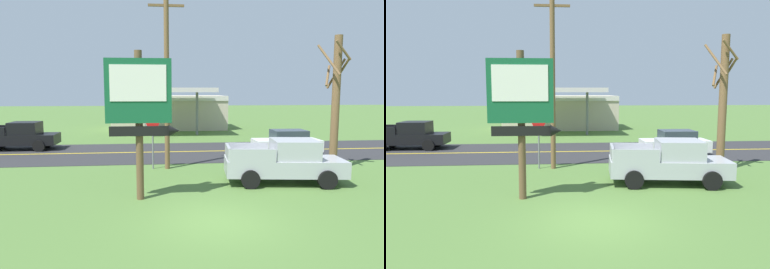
# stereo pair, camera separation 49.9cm
# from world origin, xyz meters

# --- Properties ---
(ground_plane) EXTENTS (180.00, 180.00, 0.00)m
(ground_plane) POSITION_xyz_m (0.00, 0.00, 0.00)
(ground_plane) COLOR #4C7033
(road_asphalt) EXTENTS (140.00, 8.00, 0.02)m
(road_asphalt) POSITION_xyz_m (0.00, 13.00, 0.01)
(road_asphalt) COLOR #2B2B2D
(road_asphalt) RESTS_ON ground
(road_centre_line) EXTENTS (126.00, 0.20, 0.01)m
(road_centre_line) POSITION_xyz_m (0.00, 13.00, 0.02)
(road_centre_line) COLOR gold
(road_centre_line) RESTS_ON road_asphalt
(motel_sign) EXTENTS (2.70, 0.54, 5.58)m
(motel_sign) POSITION_xyz_m (-2.47, 2.52, 3.60)
(motel_sign) COLOR brown
(motel_sign) RESTS_ON ground
(stop_sign) EXTENTS (0.80, 0.08, 2.95)m
(stop_sign) POSITION_xyz_m (-2.08, 7.91, 2.03)
(stop_sign) COLOR slate
(stop_sign) RESTS_ON ground
(utility_pole) EXTENTS (2.03, 0.26, 9.69)m
(utility_pole) POSITION_xyz_m (-1.32, 7.91, 5.17)
(utility_pole) COLOR brown
(utility_pole) RESTS_ON ground
(bare_tree) EXTENTS (1.55, 1.63, 6.88)m
(bare_tree) POSITION_xyz_m (7.20, 6.60, 3.61)
(bare_tree) COLOR brown
(bare_tree) RESTS_ON ground
(gas_station) EXTENTS (12.00, 11.50, 4.40)m
(gas_station) POSITION_xyz_m (-0.45, 28.00, 1.94)
(gas_station) COLOR beige
(gas_station) RESTS_ON ground
(pickup_silver_parked_on_lawn) EXTENTS (5.40, 2.72, 1.96)m
(pickup_silver_parked_on_lawn) POSITION_xyz_m (3.82, 4.41, 0.96)
(pickup_silver_parked_on_lawn) COLOR #A8AAAF
(pickup_silver_parked_on_lawn) RESTS_ON ground
(pickup_black_on_road) EXTENTS (5.20, 2.24, 1.96)m
(pickup_black_on_road) POSITION_xyz_m (-11.39, 15.00, 0.96)
(pickup_black_on_road) COLOR black
(pickup_black_on_road) RESTS_ON ground
(car_white_near_lane) EXTENTS (4.20, 2.00, 1.64)m
(car_white_near_lane) POSITION_xyz_m (6.41, 11.00, 0.83)
(car_white_near_lane) COLOR silver
(car_white_near_lane) RESTS_ON ground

